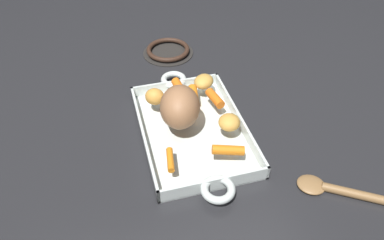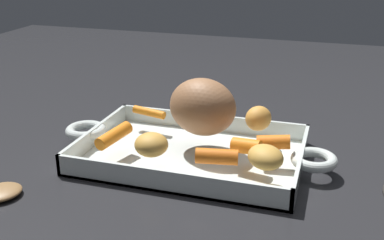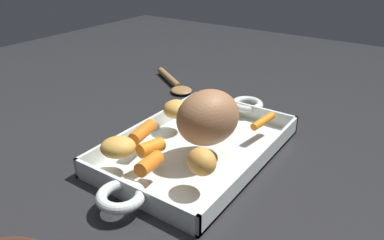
% 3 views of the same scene
% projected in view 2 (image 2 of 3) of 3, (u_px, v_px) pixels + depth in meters
% --- Properties ---
extents(ground_plane, '(2.03, 2.03, 0.00)m').
position_uv_depth(ground_plane, '(192.00, 159.00, 0.79)').
color(ground_plane, '#232326').
extents(roasting_dish, '(0.46, 0.24, 0.04)m').
position_uv_depth(roasting_dish, '(192.00, 153.00, 0.79)').
color(roasting_dish, silver).
rests_on(roasting_dish, ground_plane).
extents(pork_roast, '(0.14, 0.12, 0.10)m').
position_uv_depth(pork_roast, '(203.00, 107.00, 0.78)').
color(pork_roast, '#9B6945').
rests_on(pork_roast, roasting_dish).
extents(baby_carrot_long, '(0.06, 0.03, 0.03)m').
position_uv_depth(baby_carrot_long, '(273.00, 143.00, 0.74)').
color(baby_carrot_long, orange).
rests_on(baby_carrot_long, roasting_dish).
extents(baby_carrot_center_right, '(0.05, 0.03, 0.03)m').
position_uv_depth(baby_carrot_center_right, '(246.00, 146.00, 0.72)').
color(baby_carrot_center_right, orange).
rests_on(baby_carrot_center_right, roasting_dish).
extents(baby_carrot_short, '(0.07, 0.03, 0.02)m').
position_uv_depth(baby_carrot_short, '(217.00, 157.00, 0.69)').
color(baby_carrot_short, orange).
rests_on(baby_carrot_short, roasting_dish).
extents(baby_carrot_southwest, '(0.07, 0.02, 0.02)m').
position_uv_depth(baby_carrot_southwest, '(149.00, 112.00, 0.88)').
color(baby_carrot_southwest, orange).
rests_on(baby_carrot_southwest, roasting_dish).
extents(baby_carrot_center_left, '(0.04, 0.07, 0.03)m').
position_uv_depth(baby_carrot_center_left, '(114.00, 136.00, 0.77)').
color(baby_carrot_center_left, orange).
rests_on(baby_carrot_center_left, roasting_dish).
extents(potato_near_roast, '(0.07, 0.07, 0.04)m').
position_uv_depth(potato_near_roast, '(151.00, 145.00, 0.72)').
color(potato_near_roast, gold).
rests_on(potato_near_roast, roasting_dish).
extents(potato_golden_small, '(0.06, 0.06, 0.04)m').
position_uv_depth(potato_golden_small, '(258.00, 118.00, 0.81)').
color(potato_golden_small, gold).
rests_on(potato_golden_small, roasting_dish).
extents(potato_corner, '(0.07, 0.07, 0.03)m').
position_uv_depth(potato_corner, '(265.00, 157.00, 0.68)').
color(potato_corner, gold).
rests_on(potato_corner, roasting_dish).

